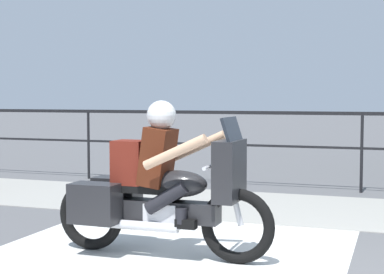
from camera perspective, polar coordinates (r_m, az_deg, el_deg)
name	(u,v)px	position (r m, az deg, el deg)	size (l,w,h in m)	color
sidewalk_band	(353,212)	(8.43, 15.35, -7.02)	(44.00, 2.40, 0.01)	#99968E
crosswalk_band	(136,274)	(5.38, -5.48, -13.13)	(3.54, 6.00, 0.01)	silver
fence_railing	(362,129)	(10.06, 16.17, 0.71)	(36.00, 0.05, 1.34)	black
motorcycle	(158,189)	(5.83, -3.33, -5.02)	(2.28, 0.76, 1.55)	black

